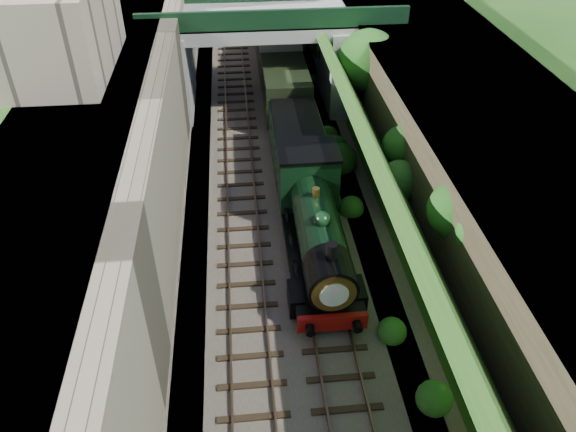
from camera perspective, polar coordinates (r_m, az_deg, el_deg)
The scene contains 14 objects.
ground at distance 20.75m, azimuth 2.26°, elevation -18.31°, with size 160.00×160.00×0.00m, color #1E4714.
trackbed at distance 36.02m, azimuth -1.93°, elevation 8.69°, with size 10.00×90.00×0.20m, color #473F38.
retaining_wall at distance 34.69m, azimuth -11.38°, elevation 13.07°, with size 1.00×90.00×7.00m, color #756B56.
street_plateau_left at distance 35.22m, azimuth -17.18°, elevation 12.53°, with size 6.00×90.00×7.00m, color #262628.
street_plateau_right at distance 36.50m, azimuth 13.45°, elevation 13.35°, with size 8.00×90.00×6.25m, color #262628.
embankment_slope at distance 36.32m, azimuth 5.90°, elevation 13.27°, with size 4.80×90.11×6.42m.
track_left at distance 35.90m, azimuth -5.15°, elevation 8.72°, with size 2.50×90.00×0.20m.
track_right at distance 36.04m, azimuth -0.00°, elevation 8.99°, with size 2.50×90.00×0.20m.
road_bridge at distance 38.13m, azimuth -1.02°, elevation 16.87°, with size 16.00×6.40×7.25m.
building_near at distance 28.01m, azimuth -22.13°, elevation 17.58°, with size 4.00×8.00×4.00m, color gray.
tree at distance 34.34m, azimuth 8.26°, elevation 15.23°, with size 3.60×3.80×6.60m.
locomotive at distance 24.81m, azimuth 2.81°, elevation -0.85°, with size 3.10×10.23×3.83m.
tender at distance 31.06m, azimuth 0.91°, elevation 7.00°, with size 2.70×6.00×3.05m.
coach_front at distance 42.26m, azimuth -1.07°, elevation 15.95°, with size 2.90×18.00×3.70m.
Camera 1 is at (-1.95, -11.77, 16.98)m, focal length 35.00 mm.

